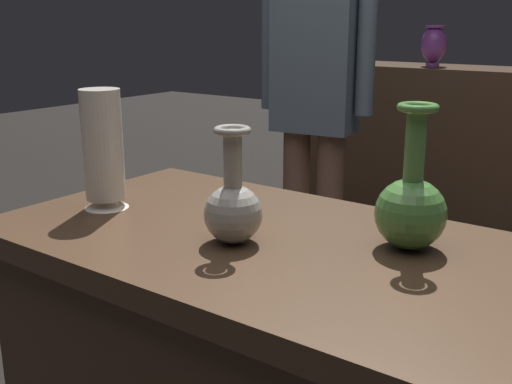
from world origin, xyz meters
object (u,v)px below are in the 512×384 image
Objects in this scene: vase_centerpiece at (233,206)px; shelf_vase_far_left at (348,33)px; vase_tall_behind at (103,151)px; vase_left_accent at (411,206)px; shelf_vase_left at (434,44)px; visitor_near_left at (315,93)px.

vase_centerpiece is 0.71× the size of shelf_vase_far_left.
vase_left_accent is (0.67, 0.16, -0.05)m from vase_tall_behind.
vase_centerpiece is at bearing -66.90° from shelf_vase_far_left.
shelf_vase_far_left is at bearing 104.64° from vase_tall_behind.
visitor_near_left is (-0.08, -1.03, -0.16)m from shelf_vase_left.
shelf_vase_far_left is (-0.98, 2.29, 0.27)m from vase_centerpiece.
vase_centerpiece is 0.83× the size of vase_left_accent.
vase_tall_behind is 0.85× the size of shelf_vase_far_left.
visitor_near_left is at bearing 114.05° from vase_centerpiece.
vase_centerpiece is 0.39m from vase_tall_behind.
shelf_vase_left reaches higher than vase_left_accent.
shelf_vase_left is at bearing -5.99° from shelf_vase_far_left.
shelf_vase_left is at bearing -102.56° from visitor_near_left.
vase_centerpiece is 0.14× the size of visitor_near_left.
shelf_vase_far_left reaches higher than vase_left_accent.
visitor_near_left is (-0.54, 1.21, 0.07)m from vase_centerpiece.
vase_tall_behind is 0.17× the size of visitor_near_left.
vase_tall_behind is at bearing 89.63° from visitor_near_left.
vase_left_accent is (0.29, 0.17, 0.01)m from vase_centerpiece.
shelf_vase_far_left is at bearing 174.01° from shelf_vase_left.
vase_left_accent is 1.36× the size of shelf_vase_left.
vase_centerpiece is 2.50m from shelf_vase_far_left.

